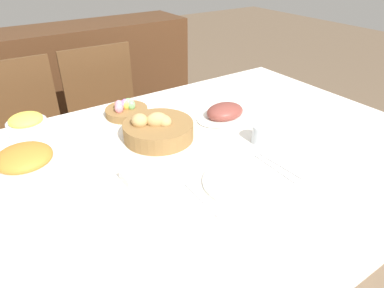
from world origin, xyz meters
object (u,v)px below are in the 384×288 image
(knife, at_px, (274,168))
(bread_basket, at_px, (158,129))
(fork, at_px, (202,201))
(pineapple_bowl, at_px, (27,124))
(ham_platter, at_px, (225,113))
(dinner_plate, at_px, (241,183))
(chair_far_left, at_px, (28,141))
(spoon, at_px, (280,166))
(chair_far_center, at_px, (111,120))
(sideboard, at_px, (97,83))
(carrot_bowl, at_px, (25,162))
(drinking_cup, at_px, (262,134))
(butter_dish, at_px, (142,175))
(egg_basket, at_px, (126,110))

(knife, bearing_deg, bread_basket, 120.74)
(fork, bearing_deg, pineapple_bowl, 116.48)
(ham_platter, distance_m, dinner_plate, 0.49)
(chair_far_left, relative_size, spoon, 4.70)
(bread_basket, bearing_deg, fork, -100.94)
(bread_basket, xyz_separation_m, fork, (-0.08, -0.42, -0.04))
(pineapple_bowl, bearing_deg, chair_far_left, 86.75)
(chair_far_center, height_order, chair_far_left, same)
(chair_far_left, bearing_deg, chair_far_center, 1.84)
(sideboard, bearing_deg, knife, -91.14)
(bread_basket, distance_m, carrot_bowl, 0.49)
(drinking_cup, bearing_deg, chair_far_left, 125.31)
(bread_basket, height_order, knife, bread_basket)
(fork, bearing_deg, butter_dish, 117.44)
(drinking_cup, bearing_deg, pineapple_bowl, 141.27)
(sideboard, distance_m, spoon, 1.95)
(egg_basket, bearing_deg, carrot_bowl, -154.66)
(ham_platter, xyz_separation_m, pineapple_bowl, (-0.76, 0.34, 0.01))
(sideboard, xyz_separation_m, spoon, (-0.01, -1.93, 0.29))
(pineapple_bowl, distance_m, knife, 0.99)
(sideboard, relative_size, bread_basket, 5.26)
(chair_far_center, xyz_separation_m, chair_far_left, (-0.47, 0.00, 0.00))
(chair_far_center, height_order, knife, chair_far_center)
(sideboard, height_order, carrot_bowl, sideboard)
(carrot_bowl, bearing_deg, spoon, -31.65)
(chair_far_center, bearing_deg, ham_platter, -68.88)
(knife, bearing_deg, egg_basket, 111.84)
(ham_platter, bearing_deg, spoon, -100.94)
(chair_far_center, xyz_separation_m, butter_dish, (-0.25, -0.97, 0.27))
(chair_far_left, bearing_deg, sideboard, 50.82)
(egg_basket, xyz_separation_m, fork, (-0.06, -0.68, -0.03))
(drinking_cup, bearing_deg, dinner_plate, -146.82)
(ham_platter, distance_m, carrot_bowl, 0.82)
(egg_basket, distance_m, spoon, 0.73)
(bread_basket, bearing_deg, dinner_plate, -80.07)
(dinner_plate, height_order, drinking_cup, drinking_cup)
(chair_far_center, xyz_separation_m, pineapple_bowl, (-0.50, -0.42, 0.29))
(ham_platter, bearing_deg, pineapple_bowl, 155.60)
(carrot_bowl, relative_size, spoon, 1.12)
(pineapple_bowl, distance_m, dinner_plate, 0.90)
(chair_far_left, xyz_separation_m, pineapple_bowl, (-0.02, -0.42, 0.29))
(chair_far_center, height_order, pineapple_bowl, chair_far_center)
(carrot_bowl, bearing_deg, butter_dish, -39.24)
(chair_far_center, height_order, fork, chair_far_center)
(sideboard, distance_m, pineapple_bowl, 1.40)
(bread_basket, bearing_deg, sideboard, 80.12)
(spoon, xyz_separation_m, butter_dish, (-0.43, 0.20, 0.01))
(chair_far_center, bearing_deg, sideboard, 78.36)
(drinking_cup, bearing_deg, butter_dish, 174.96)
(ham_platter, relative_size, carrot_bowl, 1.24)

